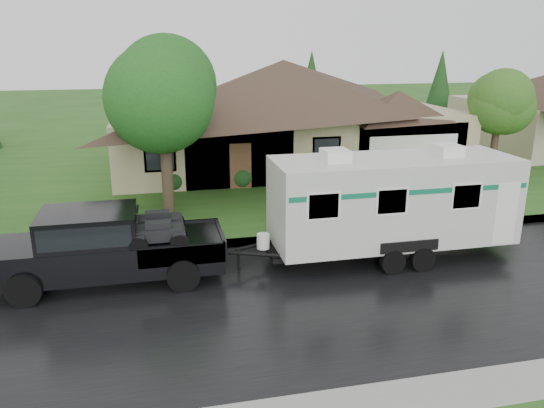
{
  "coord_description": "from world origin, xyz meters",
  "views": [
    {
      "loc": [
        -5.04,
        -14.55,
        6.63
      ],
      "look_at": [
        -1.33,
        2.0,
        1.45
      ],
      "focal_mm": 35.0,
      "sensor_mm": 36.0,
      "label": 1
    }
  ],
  "objects": [
    {
      "name": "ground",
      "position": [
        0.0,
        0.0,
        0.0
      ],
      "size": [
        140.0,
        140.0,
        0.0
      ],
      "primitive_type": "plane",
      "color": "#254F18",
      "rests_on": "ground"
    },
    {
      "name": "road",
      "position": [
        0.0,
        -2.0,
        0.01
      ],
      "size": [
        140.0,
        8.0,
        0.01
      ],
      "primitive_type": "cube",
      "color": "black",
      "rests_on": "ground"
    },
    {
      "name": "curb",
      "position": [
        0.0,
        2.25,
        0.07
      ],
      "size": [
        140.0,
        0.5,
        0.15
      ],
      "primitive_type": "cube",
      "color": "gray",
      "rests_on": "ground"
    },
    {
      "name": "lawn",
      "position": [
        0.0,
        15.0,
        0.07
      ],
      "size": [
        140.0,
        26.0,
        0.15
      ],
      "primitive_type": "cube",
      "color": "#254F18",
      "rests_on": "ground"
    },
    {
      "name": "house_main",
      "position": [
        2.29,
        13.84,
        3.59
      ],
      "size": [
        19.44,
        10.8,
        6.9
      ],
      "color": "tan",
      "rests_on": "lawn"
    },
    {
      "name": "tree_left_green",
      "position": [
        -4.63,
        5.83,
        4.88
      ],
      "size": [
        4.11,
        4.11,
        6.81
      ],
      "color": "#382B1E",
      "rests_on": "lawn"
    },
    {
      "name": "tree_right_green",
      "position": [
        12.18,
        9.44,
        3.65
      ],
      "size": [
        3.05,
        3.05,
        5.05
      ],
      "color": "#382B1E",
      "rests_on": "lawn"
    },
    {
      "name": "shrub_row",
      "position": [
        2.0,
        9.3,
        0.65
      ],
      "size": [
        13.6,
        1.0,
        1.0
      ],
      "color": "#143814",
      "rests_on": "lawn"
    },
    {
      "name": "pickup_truck",
      "position": [
        -6.67,
        0.17,
        1.16
      ],
      "size": [
        6.49,
        2.46,
        2.16
      ],
      "color": "black",
      "rests_on": "ground"
    },
    {
      "name": "travel_trailer",
      "position": [
        2.15,
        0.17,
        1.9
      ],
      "size": [
        8.0,
        2.81,
        3.59
      ],
      "color": "silver",
      "rests_on": "ground"
    }
  ]
}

